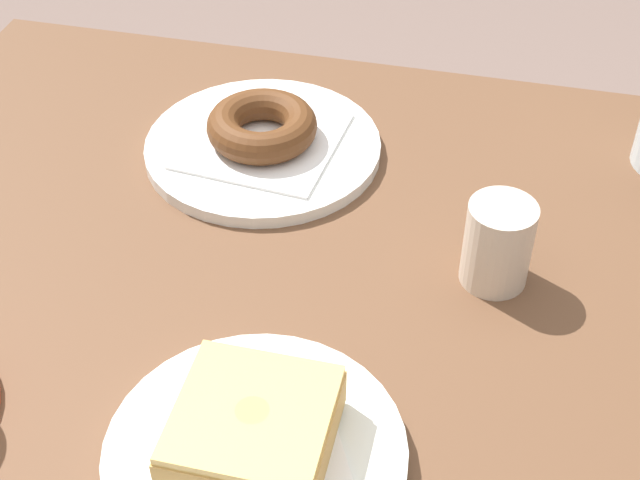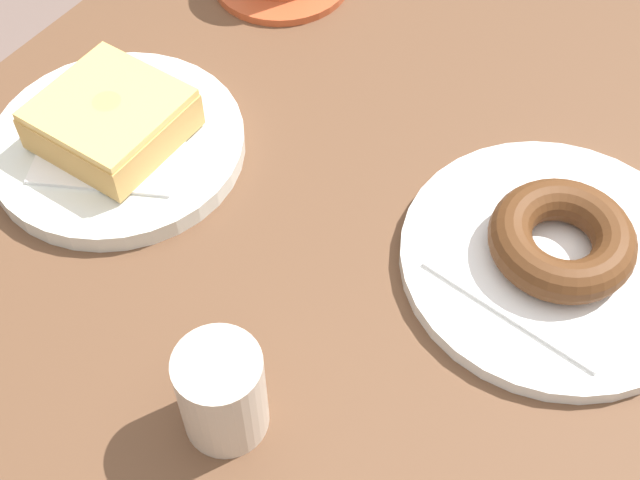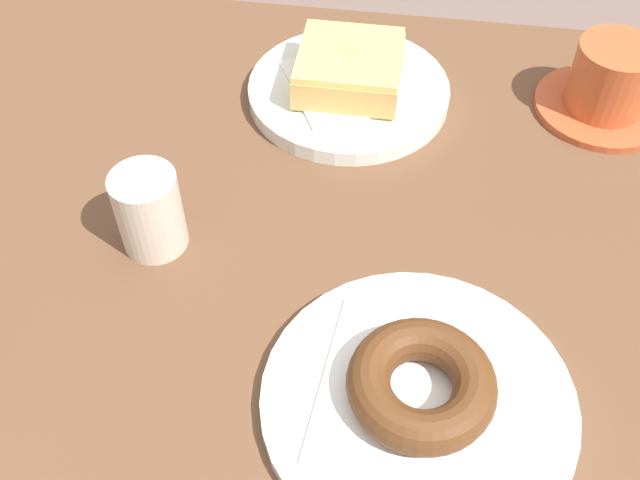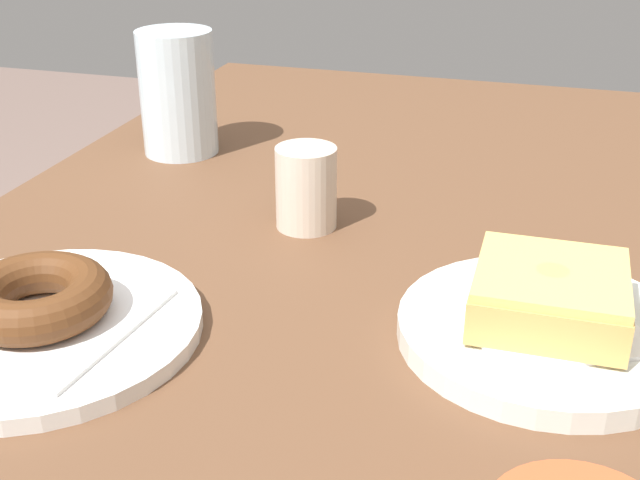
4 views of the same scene
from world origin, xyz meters
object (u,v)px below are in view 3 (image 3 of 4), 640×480
sugar_jar (149,211)px  plate_glazed_square (349,92)px  plate_chocolate_ring (418,402)px  coffee_cup (609,83)px  donut_glazed_square (349,68)px  donut_chocolate_ring (421,384)px

sugar_jar → plate_glazed_square: bearing=-122.5°
plate_chocolate_ring → coffee_cup: size_ratio=1.70×
plate_chocolate_ring → plate_glazed_square: size_ratio=1.11×
plate_chocolate_ring → donut_glazed_square: 0.33m
donut_chocolate_ring → donut_glazed_square: size_ratio=1.03×
plate_chocolate_ring → plate_glazed_square: (0.09, -0.32, 0.00)m
donut_chocolate_ring → coffee_cup: bearing=-114.1°
plate_glazed_square → plate_chocolate_ring: bearing=105.3°
donut_glazed_square → coffee_cup: (-0.24, -0.02, -0.00)m
plate_glazed_square → donut_glazed_square: (0.00, 0.00, 0.03)m
donut_chocolate_ring → plate_chocolate_ring: bearing=90.0°
plate_glazed_square → donut_chocolate_ring: bearing=105.3°
plate_chocolate_ring → sugar_jar: (0.22, -0.12, 0.03)m
donut_chocolate_ring → donut_glazed_square: (0.09, -0.32, 0.01)m
donut_glazed_square → sugar_jar: (0.13, 0.20, -0.00)m
plate_chocolate_ring → sugar_jar: bearing=-28.0°
donut_chocolate_ring → sugar_jar: (0.22, -0.12, 0.01)m
plate_glazed_square → coffee_cup: coffee_cup is taller
plate_glazed_square → coffee_cup: size_ratio=1.54×
plate_glazed_square → sugar_jar: (0.13, 0.20, 0.03)m
sugar_jar → donut_glazed_square: bearing=-122.5°
plate_chocolate_ring → coffee_cup: bearing=-114.1°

